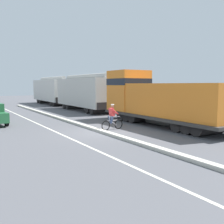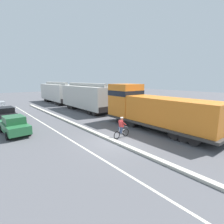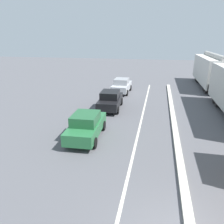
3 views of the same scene
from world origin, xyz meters
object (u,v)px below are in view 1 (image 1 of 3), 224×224
hopper_car_lead (85,93)px  cyclist (112,118)px  hopper_car_middle (52,91)px  locomotive (156,101)px

hopper_car_lead → cyclist: bearing=-108.1°
hopper_car_lead → hopper_car_middle: (0.00, 11.60, 0.00)m
locomotive → hopper_car_middle: size_ratio=1.10×
locomotive → cyclist: size_ratio=6.77×
cyclist → locomotive: bearing=4.4°
locomotive → hopper_car_lead: 12.16m
cyclist → hopper_car_middle: bearing=80.4°
hopper_car_lead → cyclist: 13.17m
locomotive → cyclist: locomotive is taller
locomotive → hopper_car_middle: locomotive is taller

